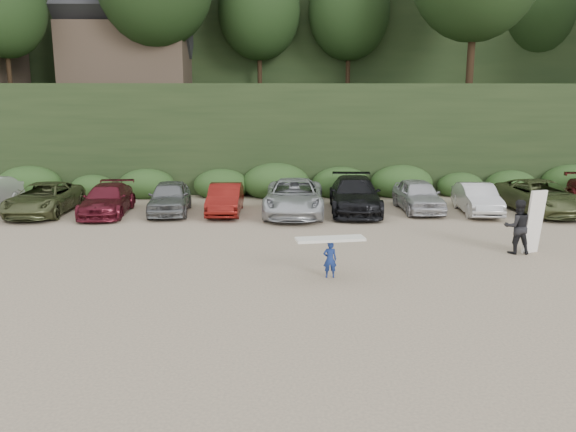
{
  "coord_description": "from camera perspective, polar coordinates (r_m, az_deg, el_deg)",
  "views": [
    {
      "loc": [
        -2.17,
        -15.56,
        5.17
      ],
      "look_at": [
        -1.76,
        3.0,
        1.3
      ],
      "focal_mm": 35.0,
      "sensor_mm": 36.0,
      "label": 1
    }
  ],
  "objects": [
    {
      "name": "ground",
      "position": [
        16.54,
        6.38,
        -6.52
      ],
      "size": [
        120.0,
        120.0,
        0.0
      ],
      "primitive_type": "plane",
      "color": "tan",
      "rests_on": "ground"
    },
    {
      "name": "hillside_backdrop",
      "position": [
        51.88,
        0.91,
        18.48
      ],
      "size": [
        90.0,
        41.5,
        28.0
      ],
      "color": "black",
      "rests_on": "ground"
    },
    {
      "name": "parked_cars",
      "position": [
        26.04,
        5.52,
        1.97
      ],
      "size": [
        39.97,
        6.23,
        1.64
      ],
      "color": "#A5A6AA",
      "rests_on": "ground"
    },
    {
      "name": "child_surfer",
      "position": [
        16.52,
        4.3,
        -3.51
      ],
      "size": [
        2.08,
        0.85,
        1.21
      ],
      "color": "navy",
      "rests_on": "ground"
    },
    {
      "name": "adult_surfer",
      "position": [
        20.57,
        22.4,
        -0.97
      ],
      "size": [
        1.37,
        0.74,
        2.2
      ],
      "color": "black",
      "rests_on": "ground"
    }
  ]
}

